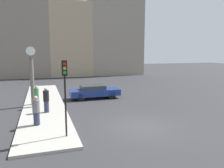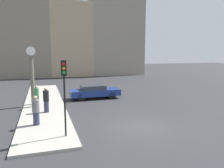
# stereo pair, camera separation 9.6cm
# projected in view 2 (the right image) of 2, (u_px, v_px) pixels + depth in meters

# --- Properties ---
(ground_plane) EXTENTS (120.00, 120.00, 0.00)m
(ground_plane) POSITION_uv_depth(u_px,v_px,m) (140.00, 127.00, 13.01)
(ground_plane) COLOR #2D2D30
(sidewalk_corner) EXTENTS (3.13, 19.36, 0.14)m
(sidewalk_corner) POSITION_uv_depth(u_px,v_px,m) (44.00, 103.00, 18.61)
(sidewalk_corner) COLOR #A39E93
(sidewalk_corner) RESTS_ON ground_plane
(building_row) EXTENTS (26.78, 5.00, 17.53)m
(building_row) POSITION_uv_depth(u_px,v_px,m) (70.00, 32.00, 39.21)
(building_row) COLOR gray
(building_row) RESTS_ON ground_plane
(sedan_car) EXTENTS (4.67, 1.72, 1.28)m
(sedan_car) POSITION_uv_depth(u_px,v_px,m) (95.00, 91.00, 20.72)
(sedan_car) COLOR navy
(sedan_car) RESTS_ON ground_plane
(traffic_light_near) EXTENTS (0.26, 0.24, 3.87)m
(traffic_light_near) POSITION_uv_depth(u_px,v_px,m) (64.00, 83.00, 10.80)
(traffic_light_near) COLOR black
(traffic_light_near) RESTS_ON sidewalk_corner
(street_clock) EXTENTS (0.76, 0.40, 4.71)m
(street_clock) POSITION_uv_depth(u_px,v_px,m) (32.00, 76.00, 17.60)
(street_clock) COLOR #666056
(street_clock) RESTS_ON sidewalk_corner
(pedestrian_grey_jacket) EXTENTS (0.42, 0.42, 1.75)m
(pedestrian_grey_jacket) POSITION_uv_depth(u_px,v_px,m) (36.00, 111.00, 12.79)
(pedestrian_grey_jacket) COLOR #2D334C
(pedestrian_grey_jacket) RESTS_ON sidewalk_corner
(pedestrian_black_jacket) EXTENTS (0.40, 0.40, 1.79)m
(pedestrian_black_jacket) POSITION_uv_depth(u_px,v_px,m) (46.00, 100.00, 15.48)
(pedestrian_black_jacket) COLOR #2D334C
(pedestrian_black_jacket) RESTS_ON sidewalk_corner
(pedestrian_green_hoodie) EXTENTS (0.36, 0.36, 1.67)m
(pedestrian_green_hoodie) POSITION_uv_depth(u_px,v_px,m) (37.00, 96.00, 17.11)
(pedestrian_green_hoodie) COLOR #2D334C
(pedestrian_green_hoodie) RESTS_ON sidewalk_corner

